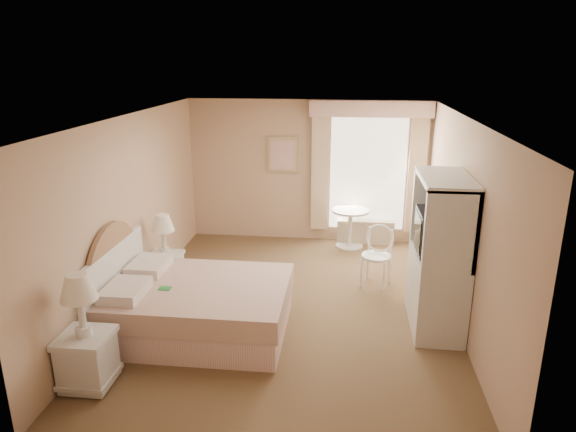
# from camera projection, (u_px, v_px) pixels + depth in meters

# --- Properties ---
(room) EXTENTS (4.21, 5.51, 2.51)m
(room) POSITION_uv_depth(u_px,v_px,m) (291.00, 218.00, 6.45)
(room) COLOR brown
(room) RESTS_ON ground
(window) EXTENTS (2.05, 0.22, 2.51)m
(window) POSITION_uv_depth(u_px,v_px,m) (368.00, 169.00, 8.83)
(window) COLOR white
(window) RESTS_ON room
(framed_art) EXTENTS (0.52, 0.04, 0.62)m
(framed_art) POSITION_uv_depth(u_px,v_px,m) (282.00, 155.00, 8.99)
(framed_art) COLOR tan
(framed_art) RESTS_ON room
(bed) EXTENTS (2.11, 1.62, 1.43)m
(bed) POSITION_uv_depth(u_px,v_px,m) (192.00, 305.00, 6.15)
(bed) COLOR pink
(bed) RESTS_ON room
(nightstand_near) EXTENTS (0.50, 0.50, 1.20)m
(nightstand_near) POSITION_uv_depth(u_px,v_px,m) (86.00, 346.00, 5.08)
(nightstand_near) COLOR silver
(nightstand_near) RESTS_ON room
(nightstand_far) EXTENTS (0.45, 0.45, 1.09)m
(nightstand_far) POSITION_uv_depth(u_px,v_px,m) (166.00, 261.00, 7.29)
(nightstand_far) COLOR silver
(nightstand_far) RESTS_ON room
(round_table) EXTENTS (0.64, 0.64, 0.68)m
(round_table) POSITION_uv_depth(u_px,v_px,m) (350.00, 222.00, 8.88)
(round_table) COLOR silver
(round_table) RESTS_ON room
(cafe_chair) EXTENTS (0.54, 0.54, 0.88)m
(cafe_chair) POSITION_uv_depth(u_px,v_px,m) (378.00, 251.00, 7.41)
(cafe_chair) COLOR silver
(cafe_chair) RESTS_ON room
(armoire) EXTENTS (0.57, 1.14, 1.90)m
(armoire) POSITION_uv_depth(u_px,v_px,m) (439.00, 266.00, 6.15)
(armoire) COLOR silver
(armoire) RESTS_ON room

